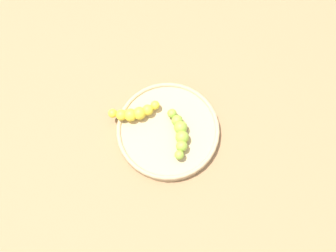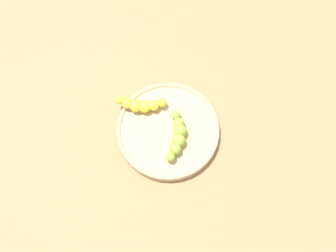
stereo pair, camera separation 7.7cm
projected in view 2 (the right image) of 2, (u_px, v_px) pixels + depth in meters
name	position (u px, v px, depth m)	size (l,w,h in m)	color
ground_plane	(168.00, 132.00, 0.81)	(2.40, 2.40, 0.00)	#936D47
fruit_bowl	(168.00, 130.00, 0.80)	(0.23, 0.23, 0.02)	tan
banana_yellow	(140.00, 105.00, 0.80)	(0.05, 0.11, 0.03)	yellow
banana_green	(177.00, 136.00, 0.77)	(0.12, 0.05, 0.03)	#8CAD38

